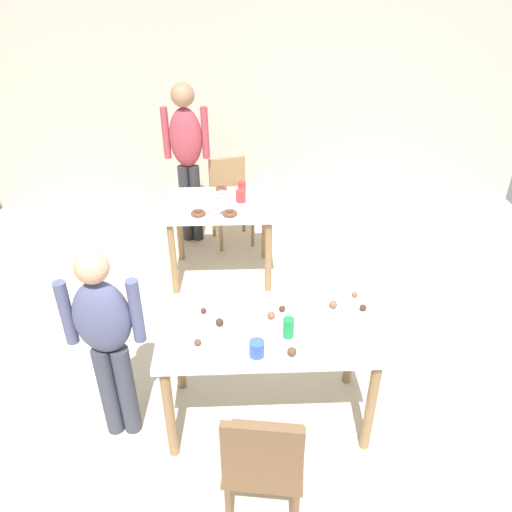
{
  "coord_description": "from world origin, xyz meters",
  "views": [
    {
      "loc": [
        -0.19,
        -2.37,
        2.62
      ],
      "look_at": [
        -0.08,
        0.43,
        0.9
      ],
      "focal_mm": 34.31,
      "sensor_mm": 36.0,
      "label": 1
    }
  ],
  "objects_px": {
    "dining_table_near": "(268,340)",
    "mixing_bowl": "(297,299)",
    "soda_can": "(288,328)",
    "dining_table_far": "(220,215)",
    "pitcher_far": "(266,185)",
    "person_girl_near": "(106,335)",
    "person_adult_far": "(187,150)",
    "chair_far_table": "(230,196)",
    "chair_near_table": "(264,460)"
  },
  "relations": [
    {
      "from": "chair_near_table",
      "to": "person_girl_near",
      "type": "xyz_separation_m",
      "value": [
        -0.86,
        0.64,
        0.29
      ]
    },
    {
      "from": "dining_table_near",
      "to": "person_girl_near",
      "type": "bearing_deg",
      "value": -175.24
    },
    {
      "from": "dining_table_far",
      "to": "mixing_bowl",
      "type": "height_order",
      "value": "mixing_bowl"
    },
    {
      "from": "dining_table_near",
      "to": "mixing_bowl",
      "type": "bearing_deg",
      "value": 48.61
    },
    {
      "from": "dining_table_near",
      "to": "dining_table_far",
      "type": "relative_size",
      "value": 1.36
    },
    {
      "from": "pitcher_far",
      "to": "person_girl_near",
      "type": "bearing_deg",
      "value": -118.04
    },
    {
      "from": "dining_table_far",
      "to": "person_girl_near",
      "type": "xyz_separation_m",
      "value": [
        -0.61,
        -1.8,
        0.16
      ]
    },
    {
      "from": "dining_table_far",
      "to": "soda_can",
      "type": "relative_size",
      "value": 7.86
    },
    {
      "from": "dining_table_far",
      "to": "person_adult_far",
      "type": "relative_size",
      "value": 0.58
    },
    {
      "from": "chair_near_table",
      "to": "chair_far_table",
      "type": "bearing_deg",
      "value": 93.23
    },
    {
      "from": "person_adult_far",
      "to": "pitcher_far",
      "type": "xyz_separation_m",
      "value": [
        0.75,
        -0.58,
        -0.13
      ]
    },
    {
      "from": "dining_table_near",
      "to": "dining_table_far",
      "type": "distance_m",
      "value": 1.76
    },
    {
      "from": "dining_table_far",
      "to": "chair_near_table",
      "type": "xyz_separation_m",
      "value": [
        0.26,
        -2.44,
        -0.13
      ]
    },
    {
      "from": "chair_far_table",
      "to": "mixing_bowl",
      "type": "relative_size",
      "value": 5.3
    },
    {
      "from": "dining_table_near",
      "to": "dining_table_far",
      "type": "height_order",
      "value": "same"
    },
    {
      "from": "dining_table_near",
      "to": "chair_far_table",
      "type": "bearing_deg",
      "value": 95.72
    },
    {
      "from": "mixing_bowl",
      "to": "dining_table_near",
      "type": "bearing_deg",
      "value": -131.39
    },
    {
      "from": "mixing_bowl",
      "to": "soda_can",
      "type": "xyz_separation_m",
      "value": [
        -0.08,
        -0.3,
        0.02
      ]
    },
    {
      "from": "dining_table_near",
      "to": "chair_near_table",
      "type": "xyz_separation_m",
      "value": [
        -0.07,
        -0.71,
        -0.15
      ]
    },
    {
      "from": "chair_near_table",
      "to": "soda_can",
      "type": "xyz_separation_m",
      "value": [
        0.17,
        0.63,
        0.31
      ]
    },
    {
      "from": "dining_table_near",
      "to": "chair_near_table",
      "type": "distance_m",
      "value": 0.73
    },
    {
      "from": "dining_table_near",
      "to": "person_girl_near",
      "type": "height_order",
      "value": "person_girl_near"
    },
    {
      "from": "dining_table_near",
      "to": "mixing_bowl",
      "type": "distance_m",
      "value": 0.32
    },
    {
      "from": "person_girl_near",
      "to": "person_adult_far",
      "type": "height_order",
      "value": "person_adult_far"
    },
    {
      "from": "person_girl_near",
      "to": "pitcher_far",
      "type": "distance_m",
      "value": 2.18
    },
    {
      "from": "chair_far_table",
      "to": "soda_can",
      "type": "bearing_deg",
      "value": -82.06
    },
    {
      "from": "person_girl_near",
      "to": "pitcher_far",
      "type": "bearing_deg",
      "value": 61.96
    },
    {
      "from": "chair_far_table",
      "to": "person_girl_near",
      "type": "height_order",
      "value": "person_girl_near"
    },
    {
      "from": "dining_table_near",
      "to": "pitcher_far",
      "type": "xyz_separation_m",
      "value": [
        0.09,
        1.84,
        0.22
      ]
    },
    {
      "from": "chair_near_table",
      "to": "chair_far_table",
      "type": "relative_size",
      "value": 1.0
    },
    {
      "from": "mixing_bowl",
      "to": "chair_far_table",
      "type": "bearing_deg",
      "value": 101.0
    },
    {
      "from": "chair_near_table",
      "to": "chair_far_table",
      "type": "height_order",
      "value": "same"
    },
    {
      "from": "dining_table_near",
      "to": "soda_can",
      "type": "height_order",
      "value": "soda_can"
    },
    {
      "from": "person_adult_far",
      "to": "mixing_bowl",
      "type": "bearing_deg",
      "value": -69.1
    },
    {
      "from": "dining_table_near",
      "to": "soda_can",
      "type": "bearing_deg",
      "value": -37.77
    },
    {
      "from": "person_girl_near",
      "to": "chair_near_table",
      "type": "bearing_deg",
      "value": -36.31
    },
    {
      "from": "soda_can",
      "to": "dining_table_far",
      "type": "bearing_deg",
      "value": 103.45
    },
    {
      "from": "person_adult_far",
      "to": "person_girl_near",
      "type": "bearing_deg",
      "value": -96.24
    },
    {
      "from": "person_adult_far",
      "to": "chair_far_table",
      "type": "bearing_deg",
      "value": 0.99
    },
    {
      "from": "chair_far_table",
      "to": "pitcher_far",
      "type": "distance_m",
      "value": 0.77
    },
    {
      "from": "dining_table_far",
      "to": "soda_can",
      "type": "distance_m",
      "value": 1.87
    },
    {
      "from": "person_adult_far",
      "to": "soda_can",
      "type": "height_order",
      "value": "person_adult_far"
    },
    {
      "from": "dining_table_near",
      "to": "soda_can",
      "type": "xyz_separation_m",
      "value": [
        0.11,
        -0.08,
        0.17
      ]
    },
    {
      "from": "pitcher_far",
      "to": "chair_near_table",
      "type": "bearing_deg",
      "value": -93.54
    },
    {
      "from": "dining_table_near",
      "to": "person_adult_far",
      "type": "bearing_deg",
      "value": 105.16
    },
    {
      "from": "person_girl_near",
      "to": "pitcher_far",
      "type": "height_order",
      "value": "person_girl_near"
    },
    {
      "from": "person_girl_near",
      "to": "soda_can",
      "type": "bearing_deg",
      "value": -0.31
    },
    {
      "from": "dining_table_near",
      "to": "soda_can",
      "type": "distance_m",
      "value": 0.21
    },
    {
      "from": "dining_table_near",
      "to": "chair_far_table",
      "type": "distance_m",
      "value": 2.45
    },
    {
      "from": "dining_table_near",
      "to": "person_girl_near",
      "type": "distance_m",
      "value": 0.94
    }
  ]
}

